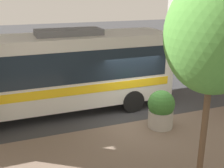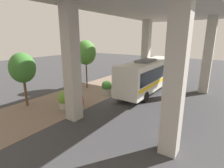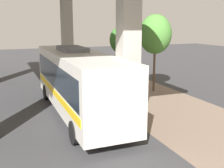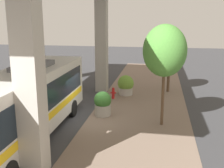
{
  "view_description": "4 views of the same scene",
  "coord_description": "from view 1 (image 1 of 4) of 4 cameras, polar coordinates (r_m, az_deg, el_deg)",
  "views": [
    {
      "loc": [
        -9.53,
        4.91,
        5.11
      ],
      "look_at": [
        0.74,
        1.02,
        1.51
      ],
      "focal_mm": 45.0,
      "sensor_mm": 36.0,
      "label": 1
    },
    {
      "loc": [
        9.54,
        -14.63,
        5.86
      ],
      "look_at": [
        0.05,
        -0.67,
        1.35
      ],
      "focal_mm": 28.0,
      "sensor_mm": 36.0,
      "label": 2
    },
    {
      "loc": [
        6.05,
        18.15,
        4.94
      ],
      "look_at": [
        -0.77,
        1.08,
        0.96
      ],
      "focal_mm": 45.0,
      "sensor_mm": 36.0,
      "label": 3
    },
    {
      "loc": [
        -4.14,
        15.54,
        5.97
      ],
      "look_at": [
        -1.23,
        -1.16,
        1.85
      ],
      "focal_mm": 45.0,
      "sensor_mm": 36.0,
      "label": 4
    }
  ],
  "objects": [
    {
      "name": "planter_front",
      "position": [
        11.15,
        9.92,
        -5.07
      ],
      "size": [
        1.06,
        1.06,
        1.53
      ],
      "color": "#ADA89E",
      "rests_on": "ground"
    },
    {
      "name": "ground_plane",
      "position": [
        11.87,
        5.93,
        -7.44
      ],
      "size": [
        80.0,
        80.0,
        0.0
      ],
      "primitive_type": "plane",
      "color": "#38383A",
      "rests_on": "ground"
    },
    {
      "name": "street_tree_far",
      "position": [
        6.91,
        20.13,
        9.22
      ],
      "size": [
        2.33,
        2.33,
        5.58
      ],
      "color": "brown",
      "rests_on": "ground"
    },
    {
      "name": "bus",
      "position": [
        12.25,
        -13.5,
        2.8
      ],
      "size": [
        2.7,
        11.07,
        3.64
      ],
      "color": "silver",
      "rests_on": "ground"
    },
    {
      "name": "sidewalk_strip",
      "position": [
        9.63,
        14.14,
        -14.45
      ],
      "size": [
        6.0,
        40.0,
        0.02
      ],
      "color": "#7A6656",
      "rests_on": "ground"
    }
  ]
}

